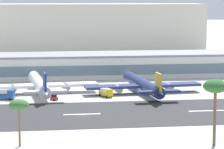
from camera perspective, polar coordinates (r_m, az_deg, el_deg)
The scene contains 13 objects.
ground_plane at distance 181.08m, azimuth -2.95°, elevation -4.20°, with size 1400.00×1400.00×0.00m, color #B2AFA8.
runway_strip at distance 183.70m, azimuth -3.01°, elevation -4.01°, with size 800.00×41.31×0.08m, color #2D2D30.
runway_centreline_dash_4 at distance 183.69m, azimuth -3.03°, elevation -4.00°, with size 12.00×1.20×0.01m, color white.
runway_centreline_dash_5 at distance 191.41m, azimuth 9.44°, elevation -3.61°, with size 12.00×1.20×0.01m, color white.
terminal_building at distance 268.67m, azimuth -2.95°, elevation 0.95°, with size 145.31×25.20×10.88m.
distant_hotel_block at distance 380.99m, azimuth -1.27°, elevation 4.65°, with size 137.14×36.46×32.67m, color beige.
airliner_navy_tail_gate_0 at distance 223.39m, azimuth -7.29°, elevation -1.05°, with size 46.61×51.37×10.73m.
airliner_gold_tail_gate_1 at distance 221.91m, azimuth 3.22°, elevation -1.07°, with size 46.51×50.58×10.57m.
service_box_truck_0 at distance 214.88m, azimuth -0.63°, elevation -1.78°, with size 5.14×6.38×3.25m.
service_fuel_truck_1 at distance 212.82m, azimuth -10.88°, elevation -1.95°, with size 8.87×4.55×3.95m.
service_baggage_tug_2 at distance 209.36m, azimuth -5.82°, elevation -2.28°, with size 2.85×3.57×2.20m.
palm_tree_1 at distance 145.31m, azimuth 10.33°, elevation -1.34°, with size 6.31×6.31×17.13m.
palm_tree_3 at distance 144.93m, azimuth -9.32°, elevation -3.10°, with size 5.08×5.08×12.14m.
Camera 1 is at (-14.37, -176.48, 37.93)m, focal length 91.17 mm.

